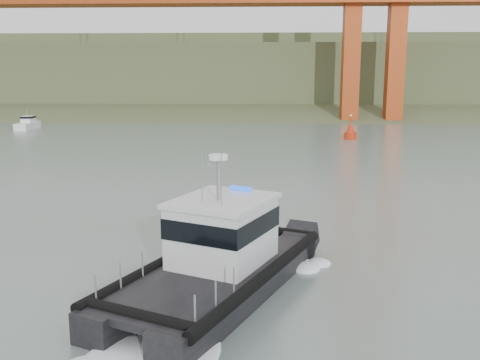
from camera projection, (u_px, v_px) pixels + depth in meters
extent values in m
plane|color=slate|center=(221.00, 259.00, 26.16)|extent=(400.00, 400.00, 0.00)
cube|color=#3E512E|center=(253.00, 115.00, 116.29)|extent=(500.00, 44.72, 16.25)
cube|color=#3E512E|center=(255.00, 84.00, 142.54)|extent=(500.00, 70.00, 18.00)
cube|color=#3E512E|center=(256.00, 66.00, 166.05)|extent=(500.00, 60.00, 16.00)
cube|color=black|center=(186.00, 275.00, 22.80)|extent=(6.32, 11.73, 1.33)
cube|color=black|center=(249.00, 287.00, 21.49)|extent=(6.32, 11.73, 1.33)
cube|color=black|center=(210.00, 273.00, 21.55)|extent=(8.37, 11.44, 0.28)
cube|color=silver|center=(223.00, 232.00, 22.25)|extent=(4.68, 5.01, 2.55)
cube|color=black|center=(223.00, 222.00, 22.16)|extent=(4.76, 5.10, 0.83)
cube|color=silver|center=(223.00, 200.00, 21.98)|extent=(4.97, 5.30, 0.18)
cylinder|color=gray|center=(219.00, 180.00, 21.51)|extent=(0.18, 0.18, 2.00)
cylinder|color=white|center=(218.00, 157.00, 21.33)|extent=(0.78, 0.78, 0.20)
cube|color=white|center=(27.00, 126.00, 86.24)|extent=(2.15, 6.09, 1.21)
cube|color=white|center=(28.00, 120.00, 86.54)|extent=(1.67, 2.46, 1.21)
cube|color=black|center=(28.00, 117.00, 86.46)|extent=(1.72, 2.51, 0.35)
cylinder|color=gray|center=(26.00, 113.00, 85.83)|extent=(0.08, 0.08, 1.21)
cylinder|color=#B8280C|center=(350.00, 136.00, 73.31)|extent=(1.73, 1.73, 1.15)
cone|color=#B8280C|center=(350.00, 128.00, 73.09)|extent=(1.34, 1.34, 1.73)
cylinder|color=#B8280C|center=(351.00, 120.00, 72.86)|extent=(0.15, 0.15, 0.96)
sphere|color=#E5D87F|center=(351.00, 115.00, 72.75)|extent=(0.29, 0.29, 0.29)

